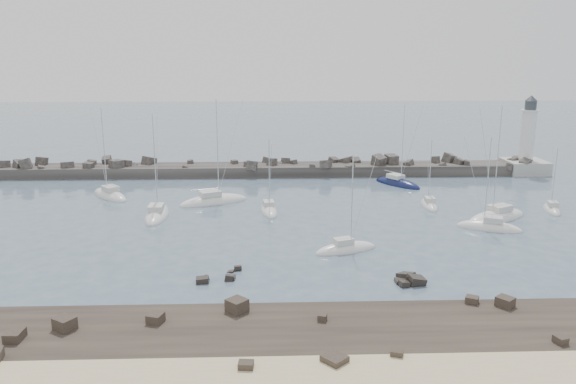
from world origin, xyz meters
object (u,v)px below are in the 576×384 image
(sailboat_1, at_px, (110,196))
(lighthouse, at_px, (526,156))
(sailboat_4, at_px, (269,211))
(sailboat_9, at_px, (496,218))
(sailboat_7, at_px, (489,228))
(sailboat_6, at_px, (397,184))
(sailboat_10, at_px, (552,210))
(sailboat_3, at_px, (214,202))
(sailboat_2, at_px, (157,215))
(sailboat_8, at_px, (429,205))
(sailboat_5, at_px, (346,250))

(sailboat_1, bearing_deg, lighthouse, 12.30)
(lighthouse, xyz_separation_m, sailboat_4, (-46.32, -24.48, -2.96))
(lighthouse, xyz_separation_m, sailboat_9, (-16.71, -28.98, -2.95))
(sailboat_7, bearing_deg, sailboat_6, 103.44)
(sailboat_10, bearing_deg, sailboat_3, 172.74)
(sailboat_2, distance_m, sailboat_9, 44.56)
(sailboat_8, height_order, sailboat_10, sailboat_8)
(sailboat_1, bearing_deg, sailboat_9, -14.30)
(sailboat_8, bearing_deg, sailboat_4, -174.62)
(sailboat_6, distance_m, sailboat_9, 21.90)
(sailboat_1, bearing_deg, sailboat_8, -8.59)
(sailboat_6, bearing_deg, lighthouse, 19.23)
(lighthouse, relative_size, sailboat_8, 1.43)
(sailboat_10, bearing_deg, sailboat_4, 178.64)
(sailboat_4, bearing_deg, sailboat_10, -1.36)
(sailboat_3, distance_m, sailboat_9, 38.81)
(sailboat_6, relative_size, sailboat_8, 1.42)
(sailboat_2, bearing_deg, sailboat_8, 5.75)
(sailboat_7, xyz_separation_m, sailboat_9, (2.61, 4.22, 0.00))
(sailboat_6, bearing_deg, sailboat_2, -154.28)
(sailboat_5, bearing_deg, sailboat_9, 28.19)
(sailboat_5, height_order, sailboat_10, sailboat_5)
(sailboat_10, bearing_deg, sailboat_7, -146.36)
(sailboat_8, bearing_deg, sailboat_10, -10.69)
(lighthouse, distance_m, sailboat_6, 26.81)
(sailboat_10, bearing_deg, sailboat_9, -158.57)
(sailboat_6, xyz_separation_m, sailboat_9, (8.45, -20.21, 0.01))
(sailboat_4, bearing_deg, sailboat_3, 147.85)
(sailboat_3, relative_size, sailboat_8, 1.57)
(sailboat_7, distance_m, sailboat_10, 14.08)
(sailboat_3, bearing_deg, sailboat_5, -52.00)
(sailboat_5, distance_m, sailboat_8, 22.98)
(sailboat_6, height_order, sailboat_9, sailboat_9)
(lighthouse, relative_size, sailboat_6, 1.01)
(sailboat_2, distance_m, sailboat_10, 53.59)
(sailboat_3, height_order, sailboat_7, sailboat_3)
(sailboat_9, distance_m, sailboat_10, 9.80)
(lighthouse, xyz_separation_m, sailboat_10, (-7.59, -25.40, -2.96))
(sailboat_8, distance_m, sailboat_10, 16.42)
(sailboat_2, height_order, sailboat_8, sailboat_2)
(lighthouse, distance_m, sailboat_8, 32.74)
(sailboat_5, height_order, sailboat_8, sailboat_5)
(sailboat_4, xyz_separation_m, sailboat_5, (8.34, -15.89, -0.00))
(sailboat_8, bearing_deg, sailboat_7, -67.87)
(sailboat_3, height_order, sailboat_8, sailboat_3)
(sailboat_1, distance_m, sailboat_9, 55.28)
(sailboat_7, relative_size, sailboat_8, 1.21)
(sailboat_1, bearing_deg, sailboat_6, 8.26)
(sailboat_4, distance_m, sailboat_10, 38.74)
(sailboat_3, xyz_separation_m, sailboat_8, (30.60, -2.91, -0.01))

